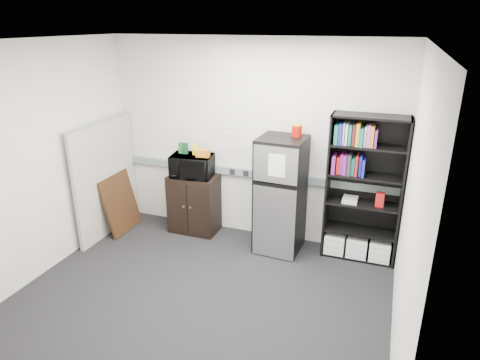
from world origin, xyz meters
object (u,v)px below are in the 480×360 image
Objects in this scene: cabinet at (194,204)px; microwave at (192,166)px; refrigerator at (280,195)px; bookshelf at (364,191)px; cubicle_partition at (106,178)px.

cabinet is 1.50× the size of microwave.
cabinet is at bearing 179.24° from refrigerator.
cubicle_partition is (-3.43, -0.49, -0.10)m from bookshelf.
refrigerator is at bearing -171.87° from bookshelf.
cabinet is 1.33m from refrigerator.
bookshelf reaches higher than cabinet.
bookshelf is 3.46m from cubicle_partition.
refrigerator reaches higher than cabinet.
microwave is 0.37× the size of refrigerator.
microwave is at bearing -177.99° from bookshelf.
cubicle_partition is at bearing -169.15° from refrigerator.
bookshelf reaches higher than refrigerator.
refrigerator reaches higher than microwave.
cabinet is 0.58m from microwave.
bookshelf is 1.03m from refrigerator.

